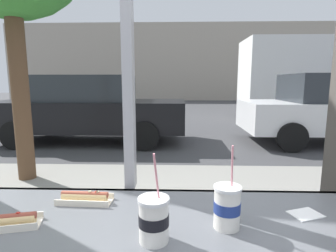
% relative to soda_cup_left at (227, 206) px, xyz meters
% --- Properties ---
extents(ground_plane, '(60.00, 60.00, 0.00)m').
position_rel_soda_cup_left_xyz_m(ground_plane, '(-0.42, 8.31, -1.02)').
color(ground_plane, '#424244').
extents(sidewalk_strip, '(16.00, 2.80, 0.13)m').
position_rel_soda_cup_left_xyz_m(sidewalk_strip, '(-0.42, 1.91, -0.95)').
color(sidewalk_strip, gray).
rests_on(sidewalk_strip, ground).
extents(window_wall, '(2.84, 0.20, 2.90)m').
position_rel_soda_cup_left_xyz_m(window_wall, '(-0.42, 0.39, 0.80)').
color(window_wall, '#423D38').
rests_on(window_wall, ground).
extents(building_facade_far, '(28.00, 1.20, 6.28)m').
position_rel_soda_cup_left_xyz_m(building_facade_far, '(-0.42, 22.30, 2.12)').
color(building_facade_far, '#A89E8E').
rests_on(building_facade_far, ground).
extents(soda_cup_left, '(0.10, 0.10, 0.32)m').
position_rel_soda_cup_left_xyz_m(soda_cup_left, '(0.00, 0.00, 0.00)').
color(soda_cup_left, silver).
rests_on(soda_cup_left, window_counter).
extents(soda_cup_right, '(0.11, 0.11, 0.31)m').
position_rel_soda_cup_left_xyz_m(soda_cup_right, '(-0.26, -0.09, -0.00)').
color(soda_cup_right, white).
rests_on(soda_cup_right, window_counter).
extents(hotdog_tray_near, '(0.25, 0.15, 0.05)m').
position_rel_soda_cup_left_xyz_m(hotdog_tray_near, '(-0.81, -0.02, -0.06)').
color(hotdog_tray_near, silver).
rests_on(hotdog_tray_near, window_counter).
extents(hotdog_tray_far, '(0.24, 0.10, 0.05)m').
position_rel_soda_cup_left_xyz_m(hotdog_tray_far, '(-0.59, 0.19, -0.06)').
color(hotdog_tray_far, beige).
rests_on(hotdog_tray_far, window_counter).
extents(napkin_wrapper, '(0.14, 0.13, 0.00)m').
position_rel_soda_cup_left_xyz_m(napkin_wrapper, '(0.34, 0.11, -0.08)').
color(napkin_wrapper, white).
rests_on(napkin_wrapper, window_counter).
extents(parked_car_black, '(4.60, 1.93, 1.64)m').
position_rel_soda_cup_left_xyz_m(parked_car_black, '(-2.35, 5.65, -0.18)').
color(parked_car_black, black).
rests_on(parked_car_black, ground).
extents(parked_car_white, '(4.14, 2.01, 1.67)m').
position_rel_soda_cup_left_xyz_m(parked_car_white, '(3.56, 5.65, -0.17)').
color(parked_car_white, silver).
rests_on(parked_car_white, ground).
extents(box_truck, '(6.32, 2.44, 3.19)m').
position_rel_soda_cup_left_xyz_m(box_truck, '(5.54, 10.40, 0.68)').
color(box_truck, silver).
rests_on(box_truck, ground).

